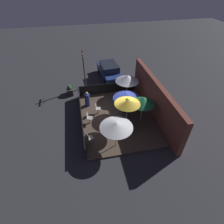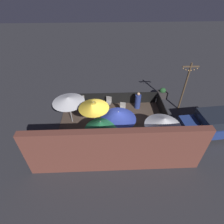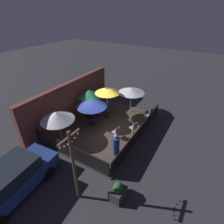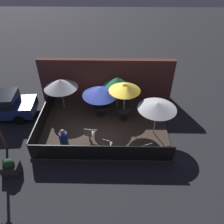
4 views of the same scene
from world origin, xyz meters
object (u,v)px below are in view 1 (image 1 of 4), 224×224
(patio_chair_0, at_px, (89,138))
(patio_umbrella_3, at_px, (127,78))
(patron_0, at_px, (87,100))
(patio_chair_1, at_px, (89,118))
(patio_umbrella_0, at_px, (128,101))
(patio_umbrella_4, at_px, (116,125))
(patio_umbrella_2, at_px, (143,100))
(patio_umbrella_1, at_px, (127,95))
(light_post, at_px, (84,68))
(dining_table_1, at_px, (126,107))
(planter_box, at_px, (70,90))
(patio_chair_2, at_px, (97,108))
(dining_table_0, at_px, (126,119))
(parked_car_0, at_px, (109,71))

(patio_chair_0, bearing_deg, patio_umbrella_3, 30.47)
(patio_umbrella_3, xyz_separation_m, patron_0, (0.75, -3.60, -1.19))
(patio_chair_1, bearing_deg, patio_umbrella_0, 0.00)
(patio_umbrella_4, bearing_deg, patio_chair_0, -109.26)
(patio_umbrella_2, xyz_separation_m, patio_chair_0, (1.47, -4.10, -1.37))
(patio_umbrella_1, bearing_deg, patio_umbrella_0, -14.46)
(patio_umbrella_0, relative_size, patio_umbrella_2, 1.15)
(patio_umbrella_4, bearing_deg, light_post, -170.95)
(patio_umbrella_2, bearing_deg, light_post, -147.91)
(dining_table_1, distance_m, planter_box, 5.84)
(dining_table_1, xyz_separation_m, planter_box, (-3.94, -4.30, -0.32))
(patio_chair_1, xyz_separation_m, patio_chair_2, (-0.98, 0.76, -0.01))
(patio_umbrella_3, relative_size, light_post, 0.55)
(patron_0, bearing_deg, patio_chair_2, -72.21)
(patio_umbrella_0, relative_size, patron_0, 1.82)
(dining_table_1, bearing_deg, dining_table_0, -14.46)
(patio_umbrella_0, relative_size, patio_umbrella_1, 1.19)
(patio_umbrella_0, bearing_deg, patio_umbrella_3, 164.11)
(patio_umbrella_3, distance_m, patron_0, 3.87)
(patio_umbrella_1, relative_size, patio_umbrella_4, 1.01)
(patio_umbrella_4, xyz_separation_m, patio_chair_0, (-0.59, -1.69, -1.37))
(dining_table_0, relative_size, patio_chair_0, 1.03)
(patron_0, bearing_deg, patio_umbrella_1, -41.08)
(planter_box, distance_m, light_post, 2.46)
(dining_table_1, xyz_separation_m, patio_chair_2, (-0.48, -2.22, -0.11))
(patio_umbrella_2, distance_m, patio_chair_1, 4.15)
(patio_umbrella_4, height_order, planter_box, patio_umbrella_4)
(patio_chair_1, xyz_separation_m, patron_0, (-2.17, 0.11, 0.09))
(patio_umbrella_3, bearing_deg, patio_umbrella_4, -22.07)
(patio_umbrella_1, bearing_deg, patio_chair_2, -102.18)
(patio_umbrella_1, distance_m, dining_table_0, 1.83)
(light_post, distance_m, parked_car_0, 3.21)
(patio_umbrella_1, distance_m, dining_table_1, 1.14)
(patio_umbrella_0, height_order, patio_chair_0, patio_umbrella_0)
(patio_umbrella_1, bearing_deg, patio_umbrella_3, 163.30)
(dining_table_0, distance_m, patio_chair_2, 2.65)
(patio_umbrella_2, relative_size, parked_car_0, 0.48)
(patio_chair_1, bearing_deg, planter_box, 125.31)
(patio_chair_2, height_order, parked_car_0, parked_car_0)
(patio_umbrella_0, bearing_deg, light_post, -158.96)
(dining_table_1, distance_m, parked_car_0, 6.18)
(patio_umbrella_2, relative_size, patron_0, 1.57)
(patio_umbrella_2, distance_m, patio_chair_2, 3.73)
(patio_chair_1, distance_m, patio_chair_2, 1.25)
(patio_umbrella_3, height_order, patio_chair_0, patio_umbrella_3)
(patio_chair_0, height_order, patio_chair_1, patio_chair_1)
(patio_chair_2, bearing_deg, parked_car_0, 81.95)
(patio_umbrella_1, height_order, patio_umbrella_4, patio_umbrella_4)
(patio_chair_1, bearing_deg, parked_car_0, 85.59)
(patio_umbrella_4, relative_size, dining_table_1, 2.05)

